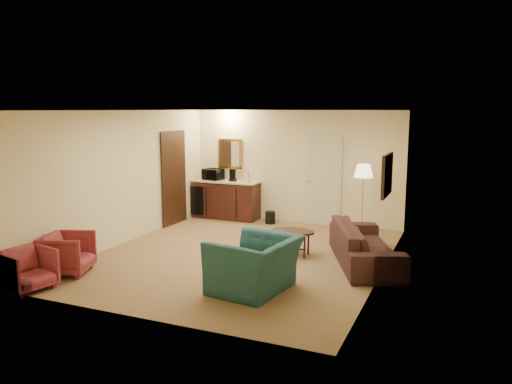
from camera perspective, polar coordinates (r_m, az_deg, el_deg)
ground at (r=9.12m, az=-1.71°, el=-7.25°), size 6.00×6.00×0.00m
room_walls at (r=9.52m, az=-0.35°, el=4.01°), size 5.02×6.01×2.61m
wetbar_cabinet at (r=12.10m, az=-3.43°, el=-0.85°), size 1.64×0.58×0.92m
sofa at (r=8.74m, az=12.38°, el=-5.15°), size 1.51×2.38×0.90m
teal_armchair at (r=7.27m, az=-0.16°, el=-7.27°), size 0.95×1.31×1.06m
rose_chair_near at (r=8.60m, az=-20.75°, el=-6.37°), size 0.87×0.89×0.73m
rose_chair_far at (r=8.08m, az=-24.68°, el=-7.84°), size 0.74×0.78×0.68m
coffee_table at (r=9.10m, az=4.17°, el=-5.79°), size 0.85×0.61×0.46m
floor_lamp at (r=10.68m, az=12.08°, el=-0.84°), size 0.47×0.47×1.50m
waste_bin at (r=11.56m, az=1.64°, el=-2.93°), size 0.28×0.28×0.29m
microwave at (r=12.19m, az=-4.95°, el=2.17°), size 0.52×0.34×0.33m
coffee_maker at (r=11.94m, az=-2.69°, el=1.96°), size 0.17×0.17×0.29m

